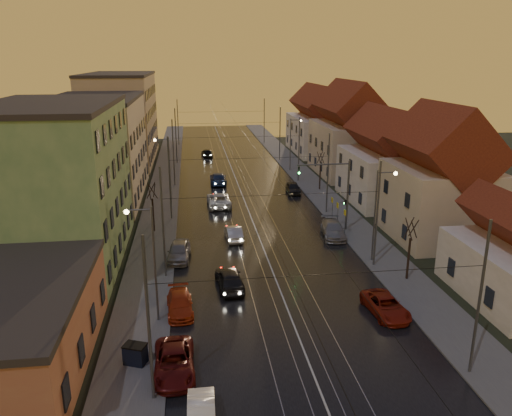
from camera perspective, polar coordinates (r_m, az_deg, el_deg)
name	(u,v)px	position (r m, az deg, el deg)	size (l,w,h in m)	color
ground	(295,328)	(33.29, 4.46, -13.54)	(160.00, 160.00, 0.00)	black
road	(237,182)	(70.37, -2.20, 3.02)	(16.00, 120.00, 0.04)	black
sidewalk_left	(165,184)	(70.18, -10.37, 2.76)	(4.00, 120.00, 0.15)	#4C4C4C
sidewalk_right	(306,179)	(71.93, 5.77, 3.30)	(4.00, 120.00, 0.15)	#4C4C4C
tram_rail_0	(221,182)	(70.20, -3.99, 2.99)	(0.06, 120.00, 0.03)	gray
tram_rail_1	(231,182)	(70.29, -2.83, 3.03)	(0.06, 120.00, 0.03)	gray
tram_rail_2	(242,181)	(70.43, -1.58, 3.07)	(0.06, 120.00, 0.03)	gray
tram_rail_3	(252,181)	(70.59, -0.42, 3.11)	(0.06, 120.00, 0.03)	gray
apartment_left_1	(56,187)	(44.74, -21.88, 2.29)	(10.00, 18.00, 13.00)	#5A8655
apartment_left_2	(98,150)	(63.98, -17.64, 6.32)	(10.00, 20.00, 12.00)	beige
apartment_left_3	(122,119)	(87.34, -15.09, 9.82)	(10.00, 24.00, 14.00)	tan
house_right_1	(440,183)	(50.22, 20.32, 2.70)	(8.67, 10.20, 10.80)	#BCAE91
house_right_2	(387,164)	(61.88, 14.77, 4.94)	(9.18, 12.24, 9.20)	beige
house_right_3	(349,135)	(75.56, 10.60, 8.18)	(9.18, 14.28, 11.50)	#BCAE91
house_right_4	(319,125)	(92.78, 7.16, 9.42)	(9.18, 16.32, 10.00)	beige
catenary_pole_l_0	(148,322)	(25.36, -12.19, -12.60)	(0.16, 0.16, 9.00)	#595B60
catenary_pole_r_0	(480,300)	(29.28, 24.18, -9.60)	(0.16, 0.16, 9.00)	#595B60
catenary_pole_l_1	(163,224)	(39.11, -10.59, -1.80)	(0.16, 0.16, 9.00)	#595B60
catenary_pole_r_1	(377,215)	(41.76, 13.67, -0.79)	(0.16, 0.16, 9.00)	#595B60
catenary_pole_l_2	(170,179)	(53.54, -9.85, 3.30)	(0.16, 0.16, 9.00)	#595B60
catenary_pole_r_2	(328,174)	(55.50, 8.22, 3.85)	(0.16, 0.16, 9.00)	#595B60
catenary_pole_l_3	(173,153)	(68.21, -9.42, 6.21)	(0.16, 0.16, 9.00)	#595B60
catenary_pole_r_3	(299,150)	(69.77, 4.93, 6.61)	(0.16, 0.16, 9.00)	#595B60
catenary_pole_l_4	(176,136)	(83.00, -9.14, 8.10)	(0.16, 0.16, 9.00)	#595B60
catenary_pole_r_4	(280,134)	(84.28, 2.75, 8.42)	(0.16, 0.16, 9.00)	#595B60
catenary_pole_l_5	(178,123)	(100.83, -8.91, 9.62)	(0.16, 0.16, 9.00)	#595B60
catenary_pole_r_5	(264,121)	(101.89, 0.94, 9.89)	(0.16, 0.16, 9.00)	#595B60
street_lamp_0	(149,253)	(32.46, -12.09, -5.10)	(1.75, 0.32, 8.00)	#595B60
street_lamp_1	(379,207)	(42.72, 13.87, 0.13)	(1.75, 0.32, 8.00)	#595B60
street_lamp_2	(167,164)	(59.33, -10.16, 4.98)	(1.75, 0.32, 8.00)	#595B60
street_lamp_3	(292,139)	(76.56, 4.19, 7.83)	(1.75, 0.32, 8.00)	#595B60
traffic_light_mast	(338,187)	(49.72, 9.38, 2.39)	(5.30, 0.32, 7.20)	#595B60
bare_tree_0	(153,209)	(50.30, -11.70, -0.06)	(1.09, 1.09, 5.11)	black
bare_tree_1	(409,251)	(40.43, 17.10, -4.69)	(1.09, 1.09, 5.11)	black
bare_tree_2	(320,172)	(65.82, 7.35, 4.13)	(1.09, 1.09, 5.11)	black
driving_car_0	(230,279)	(38.04, -3.04, -8.09)	(1.86, 4.63, 1.58)	black
driving_car_1	(233,233)	(47.88, -2.59, -2.87)	(1.43, 4.11, 1.35)	#AEAFB4
driving_car_2	(219,200)	(58.67, -4.28, 0.94)	(2.62, 5.68, 1.58)	silver
driving_car_3	(218,178)	(69.19, -4.34, 3.39)	(2.18, 5.36, 1.55)	navy
driving_car_4	(207,153)	(88.67, -5.62, 6.29)	(1.67, 4.16, 1.42)	black
parked_left_1	(174,362)	(29.18, -9.33, -16.98)	(2.23, 4.83, 1.34)	#540F0E
parked_left_2	(180,304)	(35.15, -8.71, -10.80)	(1.73, 4.26, 1.24)	#AE3011
parked_left_3	(179,251)	(43.70, -8.80, -4.90)	(1.83, 4.54, 1.55)	#9C9CA2
parked_right_0	(386,306)	(35.62, 14.60, -10.76)	(2.10, 4.55, 1.26)	maroon
parked_right_1	(333,229)	(49.21, 8.79, -2.43)	(2.06, 5.07, 1.47)	gray
parked_right_2	(293,188)	(64.35, 4.26, 2.29)	(1.65, 4.10, 1.40)	black
dumpster	(135,355)	(30.16, -13.63, -15.97)	(1.20, 0.80, 1.10)	black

